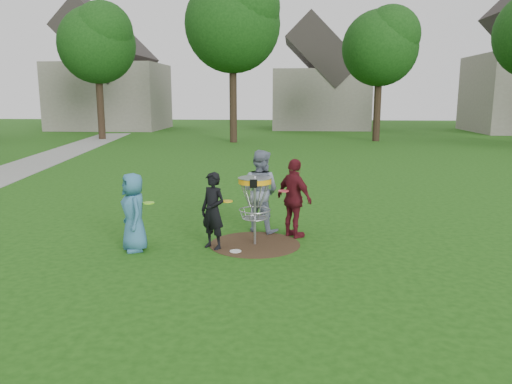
# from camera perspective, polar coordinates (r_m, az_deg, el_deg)

# --- Properties ---
(ground) EXTENTS (100.00, 100.00, 0.00)m
(ground) POSITION_cam_1_polar(r_m,az_deg,el_deg) (9.95, -0.13, -6.00)
(ground) COLOR #19470F
(ground) RESTS_ON ground
(dirt_patch) EXTENTS (1.80, 1.80, 0.01)m
(dirt_patch) POSITION_cam_1_polar(r_m,az_deg,el_deg) (9.94, -0.13, -5.97)
(dirt_patch) COLOR #47331E
(dirt_patch) RESTS_ON ground
(concrete_path) EXTENTS (7.75, 39.92, 0.02)m
(concrete_path) POSITION_cam_1_polar(r_m,az_deg,el_deg) (20.72, -26.98, 1.78)
(concrete_path) COLOR #9E9E99
(concrete_path) RESTS_ON ground
(player_blue) EXTENTS (0.78, 0.87, 1.49)m
(player_blue) POSITION_cam_1_polar(r_m,az_deg,el_deg) (9.67, -13.80, -2.25)
(player_blue) COLOR teal
(player_blue) RESTS_ON ground
(player_black) EXTENTS (0.65, 0.59, 1.48)m
(player_black) POSITION_cam_1_polar(r_m,az_deg,el_deg) (9.55, -4.94, -2.15)
(player_black) COLOR black
(player_black) RESTS_ON ground
(player_grey) EXTENTS (1.06, 0.97, 1.77)m
(player_grey) POSITION_cam_1_polar(r_m,az_deg,el_deg) (10.70, 0.48, 0.12)
(player_grey) COLOR slate
(player_grey) RESTS_ON ground
(player_maroon) EXTENTS (0.95, 0.98, 1.64)m
(player_maroon) POSITION_cam_1_polar(r_m,az_deg,el_deg) (10.29, 4.40, -0.73)
(player_maroon) COLOR #5B141E
(player_maroon) RESTS_ON ground
(disc_on_grass) EXTENTS (0.22, 0.22, 0.02)m
(disc_on_grass) POSITION_cam_1_polar(r_m,az_deg,el_deg) (9.49, -2.36, -6.79)
(disc_on_grass) COLOR white
(disc_on_grass) RESTS_ON ground
(disc_golf_basket) EXTENTS (0.66, 0.67, 1.38)m
(disc_golf_basket) POSITION_cam_1_polar(r_m,az_deg,el_deg) (9.69, -0.13, -0.23)
(disc_golf_basket) COLOR #9EA0A5
(disc_golf_basket) RESTS_ON ground
(held_discs) EXTENTS (2.74, 1.42, 0.20)m
(held_discs) POSITION_cam_1_polar(r_m,az_deg,el_deg) (9.86, -2.86, -0.28)
(held_discs) COLOR #87F01A
(held_discs) RESTS_ON ground
(tree_row) EXTENTS (51.20, 17.42, 9.90)m
(tree_row) POSITION_cam_1_polar(r_m,az_deg,el_deg) (30.33, 3.89, 17.26)
(tree_row) COLOR #38281C
(tree_row) RESTS_ON ground
(house_row) EXTENTS (44.50, 10.65, 11.62)m
(house_row) POSITION_cam_1_polar(r_m,az_deg,el_deg) (42.76, 9.96, 12.54)
(house_row) COLOR gray
(house_row) RESTS_ON ground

